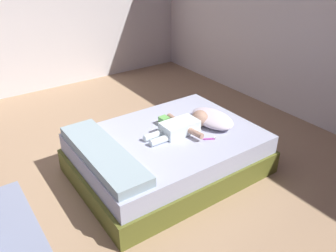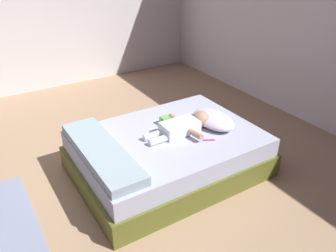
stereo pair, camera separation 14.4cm
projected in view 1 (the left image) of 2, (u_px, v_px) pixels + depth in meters
The scene contains 8 objects.
ground_plane at pixel (91, 209), 2.97m from camera, with size 8.00×8.00×0.00m, color tan.
wall_behind_bed at pixel (329, 5), 3.80m from camera, with size 8.00×0.12×2.83m, color silver.
bed at pixel (168, 154), 3.37m from camera, with size 1.30×1.77×0.41m.
pillow at pixel (212, 118), 3.44m from camera, with size 0.52×0.31×0.12m.
baby at pixel (184, 126), 3.30m from camera, with size 0.52×0.70×0.17m.
toothbrush at pixel (210, 139), 3.19m from camera, with size 0.07×0.11×0.02m.
blanket at pixel (103, 154), 2.91m from camera, with size 1.17×0.32×0.08m.
toy_block at pixel (164, 121), 3.44m from camera, with size 0.09×0.09×0.08m.
Camera 1 is at (2.23, -0.75, 2.06)m, focal length 36.59 mm.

